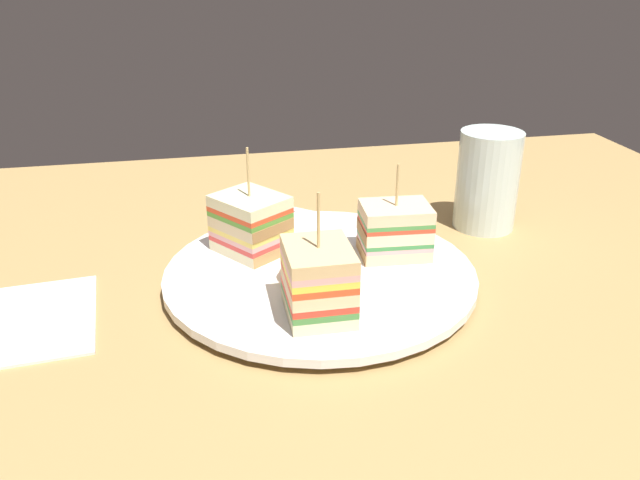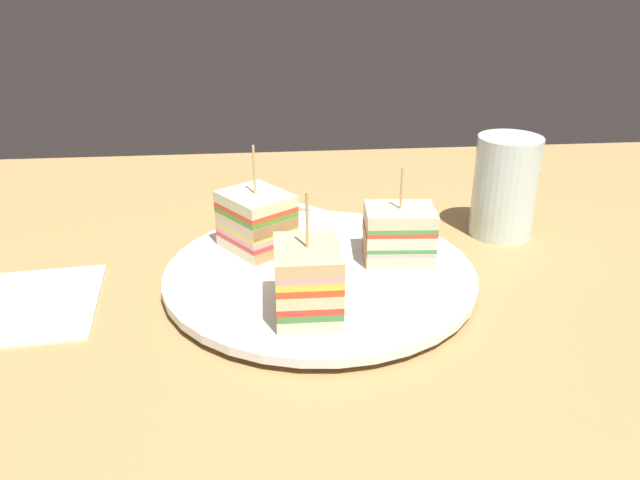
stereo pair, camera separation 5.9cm
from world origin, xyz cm
name	(u,v)px [view 1 (the left image)]	position (x,y,z in cm)	size (l,w,h in cm)	color
ground_plane	(320,291)	(0.00, 0.00, -0.90)	(112.15, 85.27, 1.80)	#A27F4B
plate	(320,275)	(0.00, 0.00, 0.88)	(28.89, 28.89, 1.46)	white
sandwich_wedge_0	(318,281)	(1.71, 7.65, 4.42)	(5.29, 6.57, 10.54)	beige
sandwich_wedge_1	(394,230)	(-7.64, -1.69, 4.00)	(6.85, 5.35, 9.19)	beige
sandwich_wedge_2	(251,224)	(5.73, -5.34, 4.30)	(8.18, 8.44, 10.49)	beige
chip_pile	(309,270)	(1.41, 1.82, 2.45)	(6.40, 7.06, 2.28)	#E4D97E
spoon	(251,198)	(4.03, -22.77, 0.39)	(11.18, 10.05, 1.00)	silver
napkin	(17,321)	(26.28, 1.86, 0.25)	(12.50, 13.25, 0.50)	silver
drinking_glass	(487,187)	(-20.73, -9.59, 4.63)	(6.75, 6.75, 10.88)	silver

